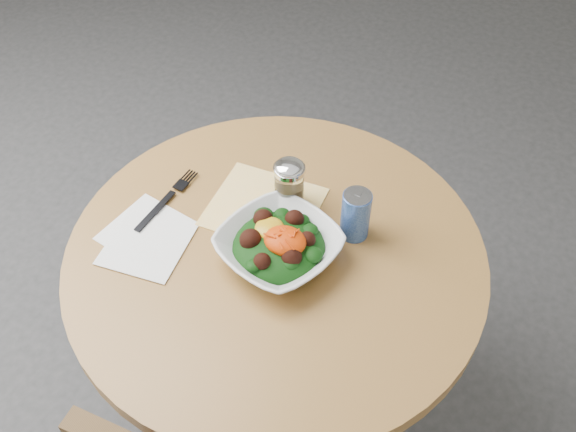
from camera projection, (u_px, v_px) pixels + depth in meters
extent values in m
plane|color=#2E2E31|center=(279.00, 408.00, 1.92)|extent=(6.00, 6.00, 0.00)
cylinder|color=black|center=(279.00, 406.00, 1.91)|extent=(0.52, 0.52, 0.03)
cylinder|color=black|center=(278.00, 346.00, 1.66)|extent=(0.10, 0.10, 0.71)
cylinder|color=#A8733C|center=(276.00, 256.00, 1.38)|extent=(0.90, 0.90, 0.04)
cube|color=#F3A50C|center=(264.00, 207.00, 1.45)|extent=(0.24, 0.22, 0.00)
cube|color=white|center=(147.00, 232.00, 1.40)|extent=(0.20, 0.20, 0.00)
cube|color=white|center=(147.00, 245.00, 1.37)|extent=(0.18, 0.18, 0.00)
imported|color=silver|center=(279.00, 247.00, 1.34)|extent=(0.31, 0.31, 0.06)
ellipsoid|color=black|center=(279.00, 247.00, 1.34)|extent=(0.20, 0.20, 0.07)
ellipsoid|color=#C49213|center=(270.00, 228.00, 1.33)|extent=(0.06, 0.06, 0.02)
ellipsoid|color=#D33D04|center=(285.00, 241.00, 1.30)|extent=(0.09, 0.08, 0.04)
cube|color=black|center=(155.00, 211.00, 1.44)|extent=(0.03, 0.14, 0.00)
cube|color=black|center=(185.00, 181.00, 1.50)|extent=(0.03, 0.08, 0.00)
cylinder|color=silver|center=(289.00, 187.00, 1.42)|extent=(0.07, 0.07, 0.10)
cylinder|color=#9A7948|center=(289.00, 194.00, 1.44)|extent=(0.06, 0.06, 0.06)
cylinder|color=silver|center=(289.00, 169.00, 1.38)|extent=(0.07, 0.07, 0.01)
ellipsoid|color=silver|center=(289.00, 167.00, 1.38)|extent=(0.07, 0.07, 0.03)
cylinder|color=navy|center=(356.00, 215.00, 1.36)|extent=(0.06, 0.06, 0.12)
cylinder|color=#BCBCC3|center=(358.00, 195.00, 1.31)|extent=(0.06, 0.06, 0.00)
cube|color=#BCBCC3|center=(359.00, 192.00, 1.32)|extent=(0.01, 0.02, 0.00)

